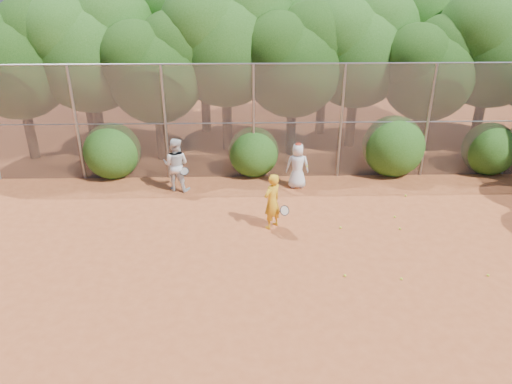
{
  "coord_description": "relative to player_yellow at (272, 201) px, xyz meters",
  "views": [
    {
      "loc": [
        -1.3,
        -10.27,
        7.41
      ],
      "look_at": [
        -1.0,
        2.5,
        1.1
      ],
      "focal_mm": 35.0,
      "sensor_mm": 36.0,
      "label": 1
    }
  ],
  "objects": [
    {
      "name": "ground",
      "position": [
        0.54,
        -2.4,
        -0.84
      ],
      "size": [
        80.0,
        80.0,
        0.0
      ],
      "primitive_type": "plane",
      "color": "#A54C25",
      "rests_on": "ground"
    },
    {
      "name": "player_teen",
      "position": [
        1.0,
        2.7,
        -0.05
      ],
      "size": [
        0.79,
        0.52,
        1.61
      ],
      "rotation": [
        0.0,
        0.0,
        3.11
      ],
      "color": "white",
      "rests_on": "ground"
    },
    {
      "name": "tree_10",
      "position": [
        -2.39,
        8.65,
        3.78
      ],
      "size": [
        5.15,
        4.48,
        7.06
      ],
      "color": "black",
      "rests_on": "ground"
    },
    {
      "name": "ball_6",
      "position": [
        3.72,
        -0.25,
        -0.81
      ],
      "size": [
        0.07,
        0.07,
        0.07
      ],
      "primitive_type": "sphere",
      "color": "#C9E329",
      "rests_on": "ground"
    },
    {
      "name": "tree_2",
      "position": [
        -3.91,
        5.44,
        2.74
      ],
      "size": [
        3.99,
        3.47,
        5.47
      ],
      "color": "black",
      "rests_on": "ground"
    },
    {
      "name": "tree_7",
      "position": [
        8.6,
        6.24,
        3.44
      ],
      "size": [
        4.77,
        4.14,
        6.53
      ],
      "color": "black",
      "rests_on": "ground"
    },
    {
      "name": "tree_12",
      "position": [
        7.1,
        8.85,
        3.67
      ],
      "size": [
        5.02,
        4.37,
        6.88
      ],
      "color": "black",
      "rests_on": "ground"
    },
    {
      "name": "tree_9",
      "position": [
        -7.4,
        8.44,
        3.49
      ],
      "size": [
        4.83,
        4.2,
        6.62
      ],
      "color": "black",
      "rests_on": "ground"
    },
    {
      "name": "tree_1",
      "position": [
        -6.4,
        6.14,
        3.32
      ],
      "size": [
        4.64,
        4.03,
        6.35
      ],
      "color": "black",
      "rests_on": "ground"
    },
    {
      "name": "bush_1",
      "position": [
        -0.46,
        3.9,
        0.06
      ],
      "size": [
        1.8,
        1.8,
        1.8
      ],
      "primitive_type": "sphere",
      "color": "#1F4C13",
      "rests_on": "ground"
    },
    {
      "name": "ball_5",
      "position": [
        4.52,
        1.87,
        -0.81
      ],
      "size": [
        0.07,
        0.07,
        0.07
      ],
      "primitive_type": "sphere",
      "color": "#C9E329",
      "rests_on": "ground"
    },
    {
      "name": "ball_3",
      "position": [
        5.28,
        -2.58,
        -0.81
      ],
      "size": [
        0.07,
        0.07,
        0.07
      ],
      "primitive_type": "sphere",
      "color": "#C9E329",
      "rests_on": "ground"
    },
    {
      "name": "tree_5",
      "position": [
        3.6,
        6.64,
        3.2
      ],
      "size": [
        4.51,
        3.92,
        6.17
      ],
      "color": "black",
      "rests_on": "ground"
    },
    {
      "name": "bush_0",
      "position": [
        -5.46,
        3.9,
        0.16
      ],
      "size": [
        2.0,
        2.0,
        2.0
      ],
      "primitive_type": "sphere",
      "color": "#1F4C13",
      "rests_on": "ground"
    },
    {
      "name": "tree_11",
      "position": [
        2.6,
        8.24,
        3.32
      ],
      "size": [
        4.64,
        4.03,
        6.35
      ],
      "color": "black",
      "rests_on": "ground"
    },
    {
      "name": "ball_0",
      "position": [
        2.01,
        -0.15,
        -0.81
      ],
      "size": [
        0.07,
        0.07,
        0.07
      ],
      "primitive_type": "sphere",
      "color": "#C9E329",
      "rests_on": "ground"
    },
    {
      "name": "ball_1",
      "position": [
        3.77,
        0.46,
        -0.81
      ],
      "size": [
        0.07,
        0.07,
        0.07
      ],
      "primitive_type": "sphere",
      "color": "#C9E329",
      "rests_on": "ground"
    },
    {
      "name": "tree_0",
      "position": [
        -8.9,
        5.64,
        3.09
      ],
      "size": [
        4.38,
        3.81,
        6.0
      ],
      "color": "black",
      "rests_on": "ground"
    },
    {
      "name": "fence_back",
      "position": [
        0.42,
        3.6,
        1.21
      ],
      "size": [
        20.05,
        0.09,
        4.03
      ],
      "color": "gray",
      "rests_on": "ground"
    },
    {
      "name": "player_white",
      "position": [
        -3.06,
        2.61,
        0.07
      ],
      "size": [
        1.02,
        0.88,
        1.82
      ],
      "rotation": [
        0.0,
        0.0,
        2.9
      ],
      "color": "silver",
      "rests_on": "ground"
    },
    {
      "name": "bush_2",
      "position": [
        4.54,
        3.9,
        0.26
      ],
      "size": [
        2.2,
        2.2,
        2.2
      ],
      "primitive_type": "sphere",
      "color": "#1F4C13",
      "rests_on": "ground"
    },
    {
      "name": "ball_2",
      "position": [
        3.07,
        -2.67,
        -0.81
      ],
      "size": [
        0.07,
        0.07,
        0.07
      ],
      "primitive_type": "sphere",
      "color": "#C9E329",
      "rests_on": "ground"
    },
    {
      "name": "ball_4",
      "position": [
        1.7,
        -2.5,
        -0.81
      ],
      "size": [
        0.07,
        0.07,
        0.07
      ],
      "primitive_type": "sphere",
      "color": "#C9E329",
      "rests_on": "ground"
    },
    {
      "name": "tree_3",
      "position": [
        -1.4,
        6.44,
        3.55
      ],
      "size": [
        4.89,
        4.26,
        6.7
      ],
      "color": "black",
      "rests_on": "ground"
    },
    {
      "name": "bush_3",
      "position": [
        8.04,
        3.9,
        0.11
      ],
      "size": [
        1.9,
        1.9,
        1.9
      ],
      "primitive_type": "sphere",
      "color": "#1F4C13",
      "rests_on": "ground"
    },
    {
      "name": "player_yellow",
      "position": [
        0.0,
        0.0,
        0.0
      ],
      "size": [
        0.89,
        0.72,
        1.69
      ],
      "rotation": [
        0.0,
        0.0,
        3.92
      ],
      "color": "gold",
      "rests_on": "ground"
    },
    {
      "name": "tree_6",
      "position": [
        6.09,
        5.64,
        2.62
      ],
      "size": [
        3.86,
        3.36,
        5.29
      ],
      "color": "black",
      "rests_on": "ground"
    },
    {
      "name": "tree_4",
      "position": [
        1.09,
        5.84,
        2.91
      ],
      "size": [
        4.19,
        3.64,
        5.73
      ],
      "color": "black",
      "rests_on": "ground"
    }
  ]
}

